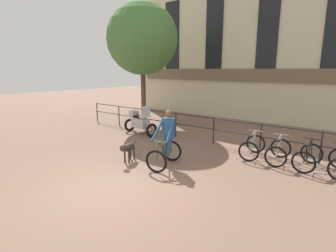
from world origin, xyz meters
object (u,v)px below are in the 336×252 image
at_px(cyclist_with_bike, 166,141).
at_px(parked_bicycle_near_lamp, 252,147).
at_px(parked_motorcycle, 140,122).
at_px(dog, 128,148).
at_px(parked_bicycle_mid_right, 308,157).
at_px(parked_bicycle_mid_left, 278,151).

bearing_deg(cyclist_with_bike, parked_bicycle_near_lamp, 39.46).
distance_m(cyclist_with_bike, parked_motorcycle, 4.18).
height_order(dog, parked_bicycle_mid_right, parked_bicycle_mid_right).
xyz_separation_m(parked_motorcycle, parked_bicycle_mid_left, (6.08, 0.04, -0.20)).
bearing_deg(parked_bicycle_near_lamp, parked_bicycle_mid_right, 171.65).
xyz_separation_m(parked_motorcycle, parked_bicycle_mid_right, (6.92, 0.04, -0.20)).
relative_size(parked_motorcycle, parked_bicycle_near_lamp, 1.50).
bearing_deg(dog, parked_motorcycle, 110.60).
height_order(parked_motorcycle, parked_bicycle_near_lamp, parked_motorcycle).
relative_size(dog, parked_motorcycle, 0.53).
distance_m(parked_motorcycle, parked_bicycle_mid_left, 6.08).
height_order(cyclist_with_bike, parked_motorcycle, cyclist_with_bike).
bearing_deg(parked_bicycle_mid_left, parked_bicycle_mid_right, 172.29).
bearing_deg(dog, parked_bicycle_near_lamp, 26.88).
relative_size(cyclist_with_bike, parked_bicycle_mid_left, 1.43).
xyz_separation_m(parked_bicycle_near_lamp, parked_bicycle_mid_left, (0.84, -0.00, 0.00)).
xyz_separation_m(cyclist_with_bike, parked_bicycle_mid_right, (3.47, 2.41, -0.41)).
distance_m(cyclist_with_bike, parked_bicycle_near_lamp, 3.03).
xyz_separation_m(dog, parked_motorcycle, (-2.29, 2.88, 0.11)).
height_order(cyclist_with_bike, dog, cyclist_with_bike).
relative_size(parked_bicycle_near_lamp, parked_bicycle_mid_right, 1.06).
relative_size(cyclist_with_bike, parked_bicycle_mid_right, 1.51).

